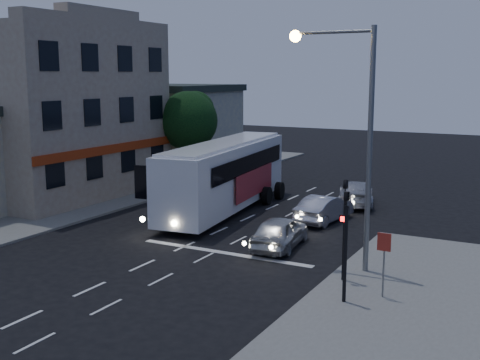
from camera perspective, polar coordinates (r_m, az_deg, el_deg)
The scene contains 14 objects.
ground at distance 24.92m, azimuth -7.84°, elevation -7.41°, with size 120.00×120.00×0.00m, color black.
sidewalk_far at distance 39.06m, azimuth -16.43°, elevation -1.27°, with size 12.00×50.00×0.12m, color slate.
road_markings at distance 26.90m, azimuth -1.44°, elevation -5.99°, with size 8.00×30.55×0.01m.
tour_bus at distance 32.69m, azimuth -1.44°, elevation 0.57°, with size 4.10×12.68×3.82m.
car_suv at distance 26.07m, azimuth 3.77°, elevation -4.93°, with size 1.66×4.13×1.41m, color silver.
car_sedan_a at distance 30.86m, azimuth 8.00°, elevation -2.70°, with size 1.44×4.14×1.36m, color #B5B5C2.
car_sedan_b at distance 35.19m, azimuth 10.94°, elevation -1.22°, with size 1.92×4.71×1.37m, color #B3B4BA.
traffic_signal_main at distance 21.56m, azimuth 9.89°, elevation -3.54°, with size 0.25×0.35×4.10m.
traffic_signal_side at distance 19.52m, azimuth 10.01°, elevation -4.97°, with size 0.18×0.15×4.10m.
regulatory_sign at distance 20.37m, azimuth 13.48°, elevation -6.87°, with size 0.45×0.12×2.20m.
streetlight at distance 22.47m, azimuth 10.68°, elevation 5.54°, with size 3.32×0.44×9.00m.
main_building at distance 39.11m, azimuth -17.81°, elevation 6.21°, with size 10.12×12.00×11.00m.
low_building_north at distance 48.08m, azimuth -6.98°, elevation 5.11°, with size 9.40×9.40×6.50m.
street_tree at distance 40.92m, azimuth -4.94°, elevation 5.87°, with size 4.00×4.00×6.20m.
Camera 1 is at (14.09, -19.17, 7.40)m, focal length 45.00 mm.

